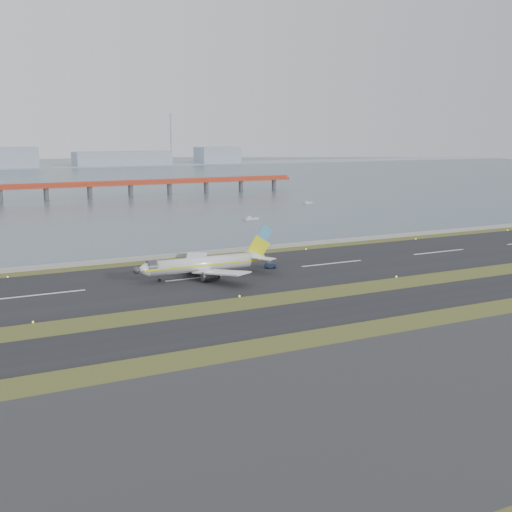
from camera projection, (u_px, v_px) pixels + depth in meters
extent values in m
plane|color=#334418|center=(254.00, 305.00, 139.48)|extent=(1000.00, 1000.00, 0.00)
cube|color=#303033|center=(427.00, 395.00, 91.26)|extent=(1000.00, 50.00, 0.10)
cube|color=black|center=(281.00, 319.00, 128.95)|extent=(1000.00, 18.00, 0.10)
cube|color=black|center=(202.00, 278.00, 165.76)|extent=(1000.00, 45.00, 0.10)
cube|color=gray|center=(164.00, 256.00, 191.97)|extent=(1000.00, 2.50, 1.00)
cube|color=#414F5D|center=(11.00, 177.00, 542.65)|extent=(1400.00, 800.00, 1.30)
cube|color=#A7341C|center=(89.00, 185.00, 366.04)|extent=(260.00, 5.00, 1.60)
cube|color=#A7341C|center=(89.00, 183.00, 365.76)|extent=(260.00, 0.40, 1.40)
cylinder|color=#4C4C51|center=(90.00, 193.00, 366.89)|extent=(2.80, 2.80, 7.00)
cylinder|color=#4C4C51|center=(241.00, 187.00, 409.42)|extent=(2.80, 2.80, 7.00)
cube|color=#99A3B5|center=(3.00, 158.00, 685.24)|extent=(70.00, 35.00, 22.00)
cube|color=#99A3B5|center=(122.00, 158.00, 743.40)|extent=(110.00, 35.00, 16.00)
cube|color=#99A3B5|center=(217.00, 155.00, 796.19)|extent=(50.00, 35.00, 20.00)
cylinder|color=#99A3B5|center=(171.00, 139.00, 765.84)|extent=(1.80, 1.80, 60.00)
cylinder|color=white|center=(200.00, 264.00, 165.38)|extent=(28.00, 3.80, 3.80)
cone|color=white|center=(141.00, 270.00, 158.47)|extent=(3.20, 3.80, 3.80)
cone|color=white|center=(256.00, 258.00, 172.50)|extent=(5.00, 3.80, 3.80)
cube|color=yellow|center=(203.00, 266.00, 163.69)|extent=(31.00, 0.06, 0.45)
cube|color=yellow|center=(197.00, 263.00, 167.06)|extent=(31.00, 0.06, 0.45)
cube|color=white|center=(221.00, 272.00, 159.03)|extent=(11.31, 15.89, 1.66)
cube|color=white|center=(196.00, 260.00, 173.93)|extent=(11.31, 15.89, 1.66)
cylinder|color=#3B3B40|center=(211.00, 276.00, 160.70)|extent=(4.20, 2.10, 2.10)
cylinder|color=#3B3B40|center=(194.00, 267.00, 171.22)|extent=(4.20, 2.10, 2.10)
cube|color=yellow|center=(259.00, 247.00, 172.31)|extent=(6.80, 0.35, 6.85)
cube|color=#49A0D1|center=(265.00, 233.00, 172.45)|extent=(4.85, 0.37, 4.90)
cube|color=white|center=(263.00, 258.00, 169.21)|extent=(5.64, 6.80, 0.22)
cube|color=white|center=(251.00, 253.00, 175.87)|extent=(5.64, 6.80, 0.22)
cylinder|color=black|center=(160.00, 280.00, 161.08)|extent=(0.80, 0.28, 0.80)
cylinder|color=black|center=(210.00, 277.00, 164.14)|extent=(1.00, 0.38, 1.00)
cylinder|color=black|center=(202.00, 273.00, 169.05)|extent=(1.00, 0.38, 1.00)
cube|color=#161F3D|center=(270.00, 265.00, 177.06)|extent=(3.28, 2.41, 1.10)
cube|color=#3B3B40|center=(269.00, 263.00, 176.86)|extent=(1.62, 1.68, 0.64)
cylinder|color=black|center=(267.00, 268.00, 176.27)|extent=(0.69, 0.44, 0.64)
cylinder|color=black|center=(266.00, 267.00, 177.69)|extent=(0.69, 0.44, 0.64)
cylinder|color=black|center=(274.00, 268.00, 176.63)|extent=(0.69, 0.44, 0.64)
cylinder|color=black|center=(273.00, 267.00, 178.05)|extent=(0.69, 0.44, 0.64)
cube|color=silver|center=(251.00, 219.00, 276.72)|extent=(6.91, 2.88, 0.86)
cube|color=silver|center=(248.00, 217.00, 275.79)|extent=(2.08, 1.75, 0.86)
cube|color=silver|center=(308.00, 203.00, 339.58)|extent=(6.67, 4.19, 0.82)
cube|color=silver|center=(306.00, 202.00, 338.44)|extent=(2.23, 2.02, 0.82)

